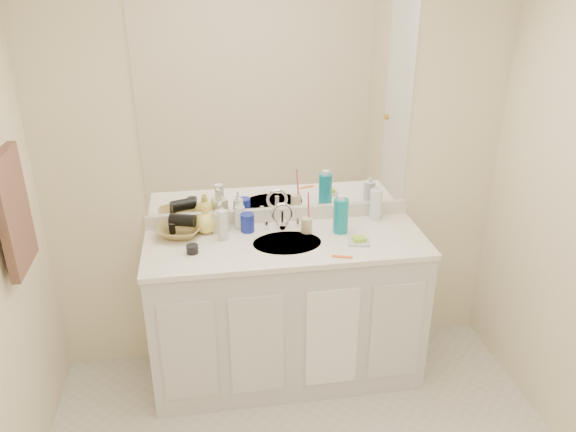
# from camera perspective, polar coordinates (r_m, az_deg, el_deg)

# --- Properties ---
(wall_back) EXTENTS (2.60, 0.02, 2.40)m
(wall_back) POSITION_cam_1_polar(r_m,az_deg,el_deg) (3.14, -0.93, 4.93)
(wall_back) COLOR #FBECC4
(wall_back) RESTS_ON floor
(vanity_cabinet) EXTENTS (1.50, 0.55, 0.85)m
(vanity_cabinet) POSITION_cam_1_polar(r_m,az_deg,el_deg) (3.25, -0.14, -9.71)
(vanity_cabinet) COLOR silver
(vanity_cabinet) RESTS_ON floor
(countertop) EXTENTS (1.52, 0.57, 0.03)m
(countertop) POSITION_cam_1_polar(r_m,az_deg,el_deg) (3.02, -0.15, -2.80)
(countertop) COLOR white
(countertop) RESTS_ON vanity_cabinet
(backsplash) EXTENTS (1.52, 0.03, 0.08)m
(backsplash) POSITION_cam_1_polar(r_m,az_deg,el_deg) (3.23, -0.86, 0.16)
(backsplash) COLOR silver
(backsplash) RESTS_ON countertop
(sink_basin) EXTENTS (0.37, 0.37, 0.02)m
(sink_basin) POSITION_cam_1_polar(r_m,az_deg,el_deg) (3.00, -0.09, -2.92)
(sink_basin) COLOR #BDB9A5
(sink_basin) RESTS_ON countertop
(faucet) EXTENTS (0.02, 0.02, 0.11)m
(faucet) POSITION_cam_1_polar(r_m,az_deg,el_deg) (3.13, -0.60, -0.33)
(faucet) COLOR silver
(faucet) RESTS_ON countertop
(mirror) EXTENTS (1.48, 0.01, 1.20)m
(mirror) POSITION_cam_1_polar(r_m,az_deg,el_deg) (3.03, -0.96, 11.32)
(mirror) COLOR white
(mirror) RESTS_ON wall_back
(blue_mug) EXTENTS (0.10, 0.10, 0.10)m
(blue_mug) POSITION_cam_1_polar(r_m,az_deg,el_deg) (3.11, -4.14, -0.68)
(blue_mug) COLOR navy
(blue_mug) RESTS_ON countertop
(tan_cup) EXTENTS (0.08, 0.08, 0.08)m
(tan_cup) POSITION_cam_1_polar(r_m,az_deg,el_deg) (3.10, 1.88, -0.93)
(tan_cup) COLOR beige
(tan_cup) RESTS_ON countertop
(toothbrush) EXTENTS (0.02, 0.04, 0.18)m
(toothbrush) POSITION_cam_1_polar(r_m,az_deg,el_deg) (3.05, 2.10, 0.91)
(toothbrush) COLOR #E63C6E
(toothbrush) RESTS_ON tan_cup
(mouthwash_bottle) EXTENTS (0.09, 0.09, 0.19)m
(mouthwash_bottle) POSITION_cam_1_polar(r_m,az_deg,el_deg) (3.09, 5.38, 0.03)
(mouthwash_bottle) COLOR #0C8298
(mouthwash_bottle) RESTS_ON countertop
(clear_pump_bottle) EXTENTS (0.08, 0.08, 0.18)m
(clear_pump_bottle) POSITION_cam_1_polar(r_m,az_deg,el_deg) (3.27, 8.89, 1.15)
(clear_pump_bottle) COLOR white
(clear_pump_bottle) RESTS_ON countertop
(soap_dish) EXTENTS (0.13, 0.11, 0.01)m
(soap_dish) POSITION_cam_1_polar(r_m,az_deg,el_deg) (3.01, 7.22, -2.64)
(soap_dish) COLOR silver
(soap_dish) RESTS_ON countertop
(green_soap) EXTENTS (0.07, 0.05, 0.02)m
(green_soap) POSITION_cam_1_polar(r_m,az_deg,el_deg) (3.01, 7.24, -2.34)
(green_soap) COLOR #A2E036
(green_soap) RESTS_ON soap_dish
(orange_comb) EXTENTS (0.11, 0.06, 0.00)m
(orange_comb) POSITION_cam_1_polar(r_m,az_deg,el_deg) (2.87, 5.54, -4.15)
(orange_comb) COLOR #E45B18
(orange_comb) RESTS_ON countertop
(dark_jar) EXTENTS (0.08, 0.08, 0.04)m
(dark_jar) POSITION_cam_1_polar(r_m,az_deg,el_deg) (2.93, -9.69, -3.34)
(dark_jar) COLOR black
(dark_jar) RESTS_ON countertop
(extra_white_bottle) EXTENTS (0.06, 0.06, 0.17)m
(extra_white_bottle) POSITION_cam_1_polar(r_m,az_deg,el_deg) (3.02, -6.63, -0.93)
(extra_white_bottle) COLOR silver
(extra_white_bottle) RESTS_ON countertop
(soap_bottle_white) EXTENTS (0.08, 0.08, 0.18)m
(soap_bottle_white) POSITION_cam_1_polar(r_m,az_deg,el_deg) (3.14, -4.93, 0.30)
(soap_bottle_white) COLOR white
(soap_bottle_white) RESTS_ON countertop
(soap_bottle_cream) EXTENTS (0.10, 0.10, 0.18)m
(soap_bottle_cream) POSITION_cam_1_polar(r_m,az_deg,el_deg) (3.11, -6.82, -0.09)
(soap_bottle_cream) COLOR beige
(soap_bottle_cream) RESTS_ON countertop
(soap_bottle_yellow) EXTENTS (0.15, 0.15, 0.16)m
(soap_bottle_yellow) POSITION_cam_1_polar(r_m,az_deg,el_deg) (3.11, -8.36, -0.30)
(soap_bottle_yellow) COLOR #F7E260
(soap_bottle_yellow) RESTS_ON countertop
(wicker_basket) EXTENTS (0.29, 0.29, 0.06)m
(wicker_basket) POSITION_cam_1_polar(r_m,az_deg,el_deg) (3.12, -10.94, -1.45)
(wicker_basket) COLOR olive
(wicker_basket) RESTS_ON countertop
(hair_dryer) EXTENTS (0.15, 0.11, 0.07)m
(hair_dryer) POSITION_cam_1_polar(r_m,az_deg,el_deg) (3.09, -10.66, -0.42)
(hair_dryer) COLOR black
(hair_dryer) RESTS_ON wicker_basket
(hand_towel) EXTENTS (0.04, 0.32, 0.55)m
(hand_towel) POSITION_cam_1_polar(r_m,az_deg,el_deg) (2.74, -26.09, 0.39)
(hand_towel) COLOR #493027
(hand_towel) RESTS_ON towel_ring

